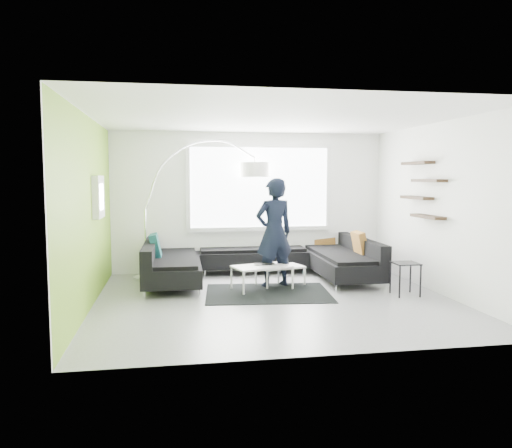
{
  "coord_description": "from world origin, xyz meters",
  "views": [
    {
      "loc": [
        -1.57,
        -7.48,
        1.91
      ],
      "look_at": [
        -0.14,
        0.9,
        1.11
      ],
      "focal_mm": 35.0,
      "sensor_mm": 36.0,
      "label": 1
    }
  ],
  "objects_px": {
    "arc_lamp": "(145,209)",
    "person": "(274,233)",
    "laptop": "(264,265)",
    "coffee_table": "(271,276)",
    "sectional_sofa": "(258,259)",
    "side_table": "(405,279)"
  },
  "relations": [
    {
      "from": "sectional_sofa",
      "to": "coffee_table",
      "type": "bearing_deg",
      "value": -78.63
    },
    {
      "from": "arc_lamp",
      "to": "person",
      "type": "relative_size",
      "value": 1.39
    },
    {
      "from": "person",
      "to": "arc_lamp",
      "type": "bearing_deg",
      "value": -38.32
    },
    {
      "from": "arc_lamp",
      "to": "person",
      "type": "xyz_separation_m",
      "value": [
        2.24,
        -0.97,
        -0.37
      ]
    },
    {
      "from": "sectional_sofa",
      "to": "side_table",
      "type": "distance_m",
      "value": 2.68
    },
    {
      "from": "arc_lamp",
      "to": "side_table",
      "type": "height_order",
      "value": "arc_lamp"
    },
    {
      "from": "side_table",
      "to": "laptop",
      "type": "xyz_separation_m",
      "value": [
        -2.16,
        0.85,
        0.15
      ]
    },
    {
      "from": "coffee_table",
      "to": "person",
      "type": "relative_size",
      "value": 0.66
    },
    {
      "from": "sectional_sofa",
      "to": "coffee_table",
      "type": "xyz_separation_m",
      "value": [
        0.12,
        -0.66,
        -0.19
      ]
    },
    {
      "from": "arc_lamp",
      "to": "laptop",
      "type": "relative_size",
      "value": 6.9
    },
    {
      "from": "coffee_table",
      "to": "side_table",
      "type": "distance_m",
      "value": 2.23
    },
    {
      "from": "coffee_table",
      "to": "arc_lamp",
      "type": "relative_size",
      "value": 0.47
    },
    {
      "from": "coffee_table",
      "to": "arc_lamp",
      "type": "xyz_separation_m",
      "value": [
        -2.18,
        1.04,
        1.11
      ]
    },
    {
      "from": "side_table",
      "to": "laptop",
      "type": "distance_m",
      "value": 2.32
    },
    {
      "from": "side_table",
      "to": "laptop",
      "type": "bearing_deg",
      "value": 158.56
    },
    {
      "from": "coffee_table",
      "to": "laptop",
      "type": "distance_m",
      "value": 0.28
    },
    {
      "from": "sectional_sofa",
      "to": "person",
      "type": "bearing_deg",
      "value": -71.97
    },
    {
      "from": "sectional_sofa",
      "to": "laptop",
      "type": "xyz_separation_m",
      "value": [
        -0.03,
        -0.77,
        0.03
      ]
    },
    {
      "from": "coffee_table",
      "to": "person",
      "type": "xyz_separation_m",
      "value": [
        0.06,
        0.07,
        0.74
      ]
    },
    {
      "from": "side_table",
      "to": "person",
      "type": "xyz_separation_m",
      "value": [
        -1.95,
        1.02,
        0.68
      ]
    },
    {
      "from": "coffee_table",
      "to": "arc_lamp",
      "type": "height_order",
      "value": "arc_lamp"
    },
    {
      "from": "sectional_sofa",
      "to": "side_table",
      "type": "bearing_deg",
      "value": -36.01
    }
  ]
}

